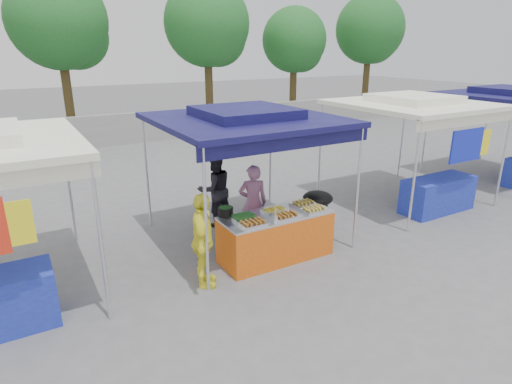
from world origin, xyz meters
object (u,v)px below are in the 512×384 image
cooking_pot (225,212)px  vendor_table (276,236)px  vendor_woman (253,203)px  helper_man (215,189)px  customer_person (203,241)px  wok_burner (317,211)px

cooking_pot → vendor_table: bearing=-24.3°
vendor_woman → helper_man: helper_man is taller
helper_man → customer_person: helper_man is taller
vendor_woman → customer_person: customer_person is taller
helper_man → wok_burner: bearing=128.9°
cooking_pot → helper_man: bearing=71.4°
vendor_table → customer_person: 1.55m
vendor_table → cooking_pot: size_ratio=7.48×
vendor_table → customer_person: (-1.49, -0.23, 0.35)m
vendor_woman → helper_man: bearing=-51.5°
vendor_table → cooking_pot: cooking_pot is taller
cooking_pot → wok_burner: cooking_pot is taller
wok_burner → helper_man: (-1.43, 1.64, 0.21)m
vendor_table → cooking_pot: bearing=155.7°
vendor_table → customer_person: bearing=-171.3°
vendor_table → vendor_woman: bearing=87.2°
vendor_table → cooking_pot: 1.02m
customer_person → cooking_pot: bearing=-23.8°
wok_burner → customer_person: 2.70m
wok_burner → customer_person: (-2.64, -0.52, 0.19)m
wok_burner → vendor_table: bearing=172.0°
cooking_pot → vendor_woman: vendor_woman is taller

